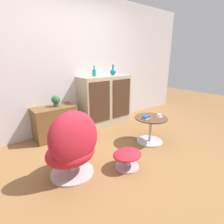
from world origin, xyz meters
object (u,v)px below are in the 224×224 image
object	(u,v)px
vase_inner_left	(113,72)
coffee_table	(150,128)
book_stack	(147,117)
ottoman	(127,156)
egg_chair	(73,146)
tv_console	(55,122)
sideboard	(105,101)
vase_leftmost	(94,73)
potted_plant	(56,100)
teacup	(159,116)

from	to	relation	value
vase_inner_left	coffee_table	bearing A→B (deg)	-95.76
book_stack	ottoman	bearing A→B (deg)	-156.45
egg_chair	tv_console	bearing A→B (deg)	78.76
vase_inner_left	book_stack	world-z (taller)	vase_inner_left
book_stack	coffee_table	bearing A→B (deg)	-4.98
sideboard	vase_leftmost	bearing A→B (deg)	179.12
potted_plant	ottoman	bearing A→B (deg)	-77.26
potted_plant	teacup	size ratio (longest dim) A/B	1.95
ottoman	vase_inner_left	distance (m)	2.01
potted_plant	coffee_table	bearing A→B (deg)	-45.97
potted_plant	teacup	world-z (taller)	potted_plant
teacup	book_stack	bearing A→B (deg)	164.43
potted_plant	book_stack	bearing A→B (deg)	-48.53
egg_chair	coffee_table	world-z (taller)	egg_chair
potted_plant	teacup	xyz separation A→B (m)	(1.30, -1.26, -0.22)
egg_chair	coffee_table	distance (m)	1.47
tv_console	coffee_table	distance (m)	1.72
coffee_table	vase_leftmost	world-z (taller)	vase_leftmost
egg_chair	ottoman	distance (m)	0.74
ottoman	vase_leftmost	distance (m)	1.84
coffee_table	teacup	size ratio (longest dim) A/B	5.34
tv_console	vase_inner_left	bearing A→B (deg)	-0.64
vase_leftmost	potted_plant	size ratio (longest dim) A/B	1.05
ottoman	book_stack	bearing A→B (deg)	23.55
vase_leftmost	vase_inner_left	bearing A→B (deg)	-0.00
ottoman	coffee_table	xyz separation A→B (m)	(0.82, 0.30, 0.09)
sideboard	vase_leftmost	world-z (taller)	vase_leftmost
coffee_table	teacup	world-z (taller)	teacup
egg_chair	potted_plant	world-z (taller)	egg_chair
vase_inner_left	sideboard	bearing A→B (deg)	-179.00
vase_leftmost	book_stack	xyz separation A→B (m)	(0.24, -1.18, -0.66)
tv_console	vase_inner_left	size ratio (longest dim) A/B	3.36
egg_chair	book_stack	world-z (taller)	egg_chair
ottoman	coffee_table	world-z (taller)	coffee_table
sideboard	vase_leftmost	xyz separation A→B (m)	(-0.25, 0.00, 0.60)
coffee_table	vase_inner_left	world-z (taller)	vase_inner_left
book_stack	vase_inner_left	bearing A→B (deg)	79.05
teacup	egg_chair	bearing A→B (deg)	178.50
book_stack	egg_chair	bearing A→B (deg)	-178.86
coffee_table	egg_chair	bearing A→B (deg)	-179.32
coffee_table	potted_plant	bearing A→B (deg)	134.03
coffee_table	vase_leftmost	xyz separation A→B (m)	(-0.35, 1.19, 0.88)
coffee_table	vase_inner_left	distance (m)	1.48
tv_console	egg_chair	bearing A→B (deg)	-101.24
potted_plant	teacup	bearing A→B (deg)	-44.12
coffee_table	potted_plant	distance (m)	1.73
sideboard	ottoman	bearing A→B (deg)	-115.93
egg_chair	book_stack	size ratio (longest dim) A/B	5.87
teacup	vase_leftmost	bearing A→B (deg)	111.51
potted_plant	book_stack	world-z (taller)	potted_plant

